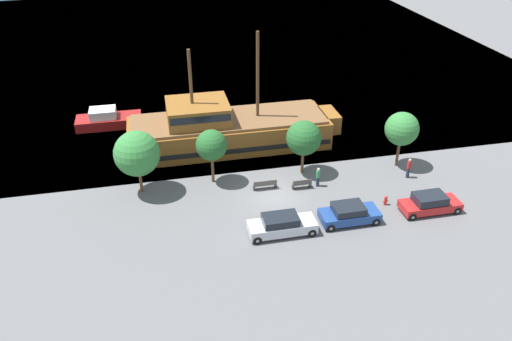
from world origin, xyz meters
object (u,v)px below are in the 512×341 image
at_px(pirate_ship, 226,129).
at_px(bench_promenade_west, 302,184).
at_px(pedestrian_walking_near, 318,177).
at_px(parked_car_curb_rear, 349,214).
at_px(pedestrian_walking_far, 409,168).
at_px(moored_boat_dockside, 108,120).
at_px(parked_car_curb_mid, 430,203).
at_px(fire_hydrant, 386,200).
at_px(parked_car_curb_front, 282,225).
at_px(bench_promenade_east, 265,184).

height_order(pirate_ship, bench_promenade_west, pirate_ship).
bearing_deg(pedestrian_walking_near, bench_promenade_west, -176.61).
height_order(parked_car_curb_rear, pedestrian_walking_far, pedestrian_walking_far).
height_order(bench_promenade_west, pedestrian_walking_far, pedestrian_walking_far).
xyz_separation_m(moored_boat_dockside, pedestrian_walking_far, (24.52, -15.38, 0.19)).
bearing_deg(pirate_ship, parked_car_curb_mid, -46.39).
height_order(pirate_ship, moored_boat_dockside, pirate_ship).
bearing_deg(moored_boat_dockside, fire_hydrant, -41.64).
xyz_separation_m(fire_hydrant, pedestrian_walking_far, (3.50, 3.31, 0.48)).
bearing_deg(moored_boat_dockside, bench_promenade_west, -44.39).
distance_m(parked_car_curb_rear, pedestrian_walking_near, 5.09).
bearing_deg(parked_car_curb_mid, fire_hydrant, 152.12).
distance_m(moored_boat_dockside, parked_car_curb_mid, 31.20).
relative_size(parked_car_curb_rear, pedestrian_walking_far, 2.43).
relative_size(parked_car_curb_mid, pedestrian_walking_far, 2.53).
height_order(parked_car_curb_front, pedestrian_walking_far, pedestrian_walking_far).
relative_size(pirate_ship, pedestrian_walking_near, 11.57).
xyz_separation_m(pirate_ship, pedestrian_walking_far, (13.66, -8.81, -0.76)).
height_order(parked_car_curb_mid, pedestrian_walking_far, pedestrian_walking_far).
distance_m(pirate_ship, parked_car_curb_mid, 18.81).
bearing_deg(parked_car_curb_rear, pirate_ship, 116.11).
xyz_separation_m(fire_hydrant, pedestrian_walking_near, (-4.19, 3.61, 0.43)).
relative_size(fire_hydrant, bench_promenade_west, 0.49).
distance_m(parked_car_curb_rear, bench_promenade_west, 5.37).
distance_m(bench_promenade_east, pedestrian_walking_far, 11.95).
bearing_deg(bench_promenade_west, pedestrian_walking_far, -1.37).
bearing_deg(parked_car_curb_rear, bench_promenade_east, 131.82).
bearing_deg(fire_hydrant, bench_promenade_east, 154.35).
bearing_deg(parked_car_curb_rear, parked_car_curb_front, -176.38).
bearing_deg(bench_promenade_east, fire_hydrant, -25.65).
bearing_deg(parked_car_curb_rear, bench_promenade_west, 112.07).
bearing_deg(pedestrian_walking_far, bench_promenade_east, 176.49).
height_order(parked_car_curb_front, parked_car_curb_mid, parked_car_curb_front).
relative_size(bench_promenade_east, pedestrian_walking_near, 1.12).
distance_m(parked_car_curb_mid, bench_promenade_west, 9.72).
height_order(pirate_ship, parked_car_curb_rear, pirate_ship).
height_order(pirate_ship, parked_car_curb_mid, pirate_ship).
bearing_deg(bench_promenade_east, parked_car_curb_rear, -48.18).
xyz_separation_m(pirate_ship, parked_car_curb_front, (1.57, -13.89, -0.92)).
relative_size(pirate_ship, parked_car_curb_front, 4.09).
distance_m(bench_promenade_east, bench_promenade_west, 2.94).
height_order(moored_boat_dockside, bench_promenade_west, moored_boat_dockside).
bearing_deg(pedestrian_walking_far, bench_promenade_west, 178.63).
relative_size(parked_car_curb_front, fire_hydrant, 6.17).
bearing_deg(fire_hydrant, parked_car_curb_front, -168.42).
xyz_separation_m(moored_boat_dockside, fire_hydrant, (21.02, -18.69, -0.29)).
bearing_deg(bench_promenade_east, moored_boat_dockside, 130.70).
bearing_deg(parked_car_curb_front, moored_boat_dockside, 121.28).
xyz_separation_m(moored_boat_dockside, parked_car_curb_mid, (23.81, -20.17, 0.00)).
distance_m(pedestrian_walking_near, pedestrian_walking_far, 7.69).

